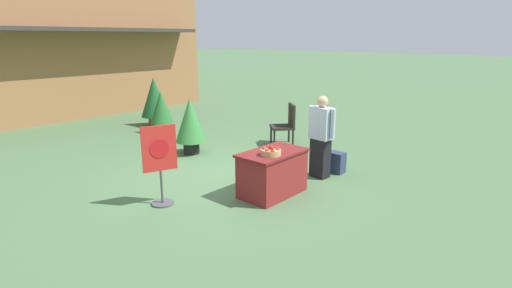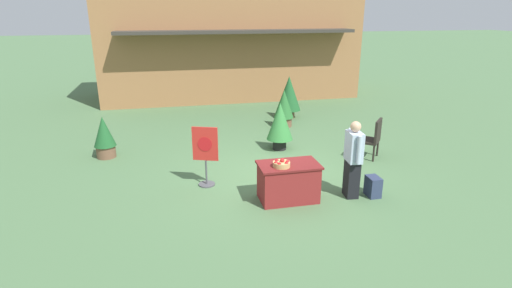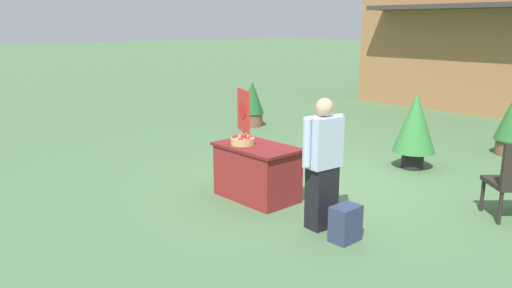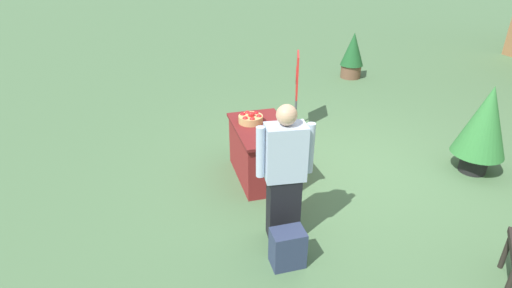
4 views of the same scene
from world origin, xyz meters
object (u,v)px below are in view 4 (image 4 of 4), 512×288
(backpack, at_px, (288,248))
(potted_plant_far_right, at_px, (485,124))
(display_table, at_px, (262,152))
(potted_plant_near_right, at_px, (353,54))
(person_visitor, at_px, (284,174))
(apple_basket, at_px, (251,118))
(poster_board, at_px, (297,88))

(backpack, distance_m, potted_plant_far_right, 3.45)
(display_table, bearing_deg, potted_plant_near_right, 138.82)
(person_visitor, bearing_deg, potted_plant_far_right, -73.13)
(apple_basket, height_order, backpack, apple_basket)
(poster_board, height_order, potted_plant_near_right, poster_board)
(backpack, xyz_separation_m, potted_plant_far_right, (-1.06, 3.23, 0.54))
(backpack, distance_m, poster_board, 3.56)
(backpack, bearing_deg, person_visitor, 167.51)
(person_visitor, xyz_separation_m, poster_board, (-2.83, 1.20, -0.10))
(backpack, bearing_deg, poster_board, 158.32)
(person_visitor, height_order, poster_board, person_visitor)
(apple_basket, bearing_deg, poster_board, 138.67)
(poster_board, distance_m, potted_plant_far_right, 2.94)
(potted_plant_near_right, bearing_deg, display_table, -41.18)
(person_visitor, relative_size, potted_plant_far_right, 1.22)
(backpack, height_order, potted_plant_far_right, potted_plant_far_right)
(person_visitor, distance_m, poster_board, 3.08)
(poster_board, bearing_deg, apple_basket, 69.02)
(display_table, xyz_separation_m, potted_plant_far_right, (0.69, 3.00, 0.36))
(person_visitor, relative_size, poster_board, 1.21)
(display_table, distance_m, potted_plant_near_right, 5.17)
(person_visitor, bearing_deg, potted_plant_near_right, -28.51)
(poster_board, distance_m, potted_plant_near_right, 3.32)
(apple_basket, height_order, potted_plant_far_right, potted_plant_far_right)
(display_table, xyz_separation_m, backpack, (1.75, -0.23, -0.18))
(potted_plant_far_right, bearing_deg, apple_basket, -105.58)
(potted_plant_far_right, bearing_deg, person_visitor, -78.84)
(apple_basket, bearing_deg, potted_plant_far_right, 74.42)
(potted_plant_far_right, xyz_separation_m, potted_plant_near_right, (-4.57, 0.40, -0.18))
(person_visitor, height_order, backpack, person_visitor)
(display_table, xyz_separation_m, poster_board, (-1.53, 1.07, 0.32))
(display_table, height_order, backpack, display_table)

